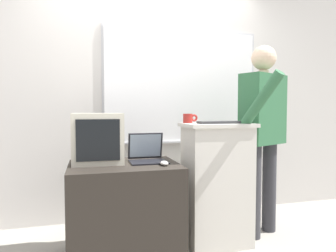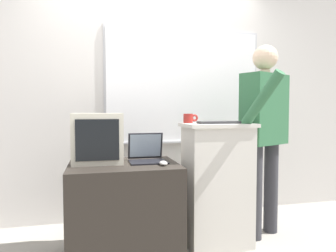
# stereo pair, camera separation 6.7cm
# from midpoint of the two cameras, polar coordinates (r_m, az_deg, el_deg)

# --- Properties ---
(back_wall) EXTENTS (6.40, 0.17, 2.67)m
(back_wall) POSITION_cam_midpoint_polar(r_m,az_deg,el_deg) (3.32, -2.50, 5.96)
(back_wall) COLOR silver
(back_wall) RESTS_ON ground_plane
(lectern_podium) EXTENTS (0.59, 0.41, 1.05)m
(lectern_podium) POSITION_cam_midpoint_polar(r_m,az_deg,el_deg) (2.68, 10.03, -10.80)
(lectern_podium) COLOR beige
(lectern_podium) RESTS_ON ground_plane
(side_desk) EXTENTS (0.85, 0.65, 0.75)m
(side_desk) POSITION_cam_midpoint_polar(r_m,az_deg,el_deg) (2.49, -7.59, -15.59)
(side_desk) COLOR #28231E
(side_desk) RESTS_ON ground_plane
(person_presenter) EXTENTS (0.64, 0.71, 1.76)m
(person_presenter) POSITION_cam_midpoint_polar(r_m,az_deg,el_deg) (2.90, 18.54, 0.25)
(person_presenter) COLOR #333338
(person_presenter) RESTS_ON ground_plane
(laptop) EXTENTS (0.30, 0.29, 0.23)m
(laptop) POSITION_cam_midpoint_polar(r_m,az_deg,el_deg) (2.49, -3.33, -5.11)
(laptop) COLOR black
(laptop) RESTS_ON side_desk
(wireless_keyboard) EXTENTS (0.42, 0.12, 0.02)m
(wireless_keyboard) POSITION_cam_midpoint_polar(r_m,az_deg,el_deg) (2.57, 11.05, 0.67)
(wireless_keyboard) COLOR #2D2D30
(wireless_keyboard) RESTS_ON lectern_podium
(computer_mouse_by_laptop) EXTENTS (0.06, 0.10, 0.03)m
(computer_mouse_by_laptop) POSITION_cam_midpoint_polar(r_m,az_deg,el_deg) (2.30, -0.06, -7.10)
(computer_mouse_by_laptop) COLOR silver
(computer_mouse_by_laptop) RESTS_ON side_desk
(computer_mouse_by_keyboard) EXTENTS (0.06, 0.10, 0.03)m
(computer_mouse_by_keyboard) POSITION_cam_midpoint_polar(r_m,az_deg,el_deg) (2.65, 15.58, 0.83)
(computer_mouse_by_keyboard) COLOR black
(computer_mouse_by_keyboard) RESTS_ON lectern_podium
(crt_monitor) EXTENTS (0.39, 0.39, 0.40)m
(crt_monitor) POSITION_cam_midpoint_polar(r_m,az_deg,el_deg) (2.47, -12.56, -2.21)
(crt_monitor) COLOR beige
(crt_monitor) RESTS_ON side_desk
(coffee_mug) EXTENTS (0.13, 0.08, 0.08)m
(coffee_mug) POSITION_cam_midpoint_polar(r_m,az_deg,el_deg) (2.65, 4.71, 1.47)
(coffee_mug) COLOR maroon
(coffee_mug) RESTS_ON lectern_podium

